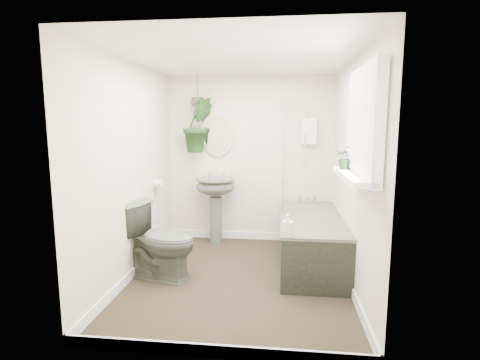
# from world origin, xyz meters

# --- Properties ---
(floor) EXTENTS (2.30, 2.80, 0.02)m
(floor) POSITION_xyz_m (0.00, 0.00, -0.01)
(floor) COLOR black
(floor) RESTS_ON ground
(ceiling) EXTENTS (2.30, 2.80, 0.02)m
(ceiling) POSITION_xyz_m (0.00, 0.00, 2.31)
(ceiling) COLOR white
(ceiling) RESTS_ON ground
(wall_back) EXTENTS (2.30, 0.02, 2.30)m
(wall_back) POSITION_xyz_m (0.00, 1.41, 1.15)
(wall_back) COLOR white
(wall_back) RESTS_ON ground
(wall_front) EXTENTS (2.30, 0.02, 2.30)m
(wall_front) POSITION_xyz_m (0.00, -1.41, 1.15)
(wall_front) COLOR white
(wall_front) RESTS_ON ground
(wall_left) EXTENTS (0.02, 2.80, 2.30)m
(wall_left) POSITION_xyz_m (-1.16, 0.00, 1.15)
(wall_left) COLOR white
(wall_left) RESTS_ON ground
(wall_right) EXTENTS (0.02, 2.80, 2.30)m
(wall_right) POSITION_xyz_m (1.16, 0.00, 1.15)
(wall_right) COLOR white
(wall_right) RESTS_ON ground
(skirting) EXTENTS (2.30, 2.80, 0.10)m
(skirting) POSITION_xyz_m (0.00, 0.00, 0.05)
(skirting) COLOR white
(skirting) RESTS_ON floor
(bathtub) EXTENTS (0.72, 1.72, 0.58)m
(bathtub) POSITION_xyz_m (0.80, 0.50, 0.29)
(bathtub) COLOR #4D5246
(bathtub) RESTS_ON floor
(bath_screen) EXTENTS (0.04, 0.72, 1.40)m
(bath_screen) POSITION_xyz_m (0.47, 0.99, 1.28)
(bath_screen) COLOR silver
(bath_screen) RESTS_ON bathtub
(shower_box) EXTENTS (0.20, 0.10, 0.35)m
(shower_box) POSITION_xyz_m (0.80, 1.34, 1.55)
(shower_box) COLOR white
(shower_box) RESTS_ON wall_back
(oval_mirror) EXTENTS (0.46, 0.03, 0.62)m
(oval_mirror) POSITION_xyz_m (-0.45, 1.37, 1.50)
(oval_mirror) COLOR #CBB989
(oval_mirror) RESTS_ON wall_back
(wall_sconce) EXTENTS (0.04, 0.04, 0.22)m
(wall_sconce) POSITION_xyz_m (-0.85, 1.36, 1.40)
(wall_sconce) COLOR black
(wall_sconce) RESTS_ON wall_back
(toilet_roll_holder) EXTENTS (0.11, 0.11, 0.11)m
(toilet_roll_holder) POSITION_xyz_m (-1.10, 0.70, 0.90)
(toilet_roll_holder) COLOR white
(toilet_roll_holder) RESTS_ON wall_left
(window_recess) EXTENTS (0.08, 1.00, 0.90)m
(window_recess) POSITION_xyz_m (1.09, -0.70, 1.65)
(window_recess) COLOR white
(window_recess) RESTS_ON wall_right
(window_sill) EXTENTS (0.18, 1.00, 0.04)m
(window_sill) POSITION_xyz_m (1.02, -0.70, 1.23)
(window_sill) COLOR white
(window_sill) RESTS_ON wall_right
(window_blinds) EXTENTS (0.01, 0.86, 0.76)m
(window_blinds) POSITION_xyz_m (1.04, -0.70, 1.65)
(window_blinds) COLOR white
(window_blinds) RESTS_ON wall_right
(toilet) EXTENTS (0.90, 0.66, 0.83)m
(toilet) POSITION_xyz_m (-0.85, -0.06, 0.41)
(toilet) COLOR #4D5246
(toilet) RESTS_ON floor
(pedestal_sink) EXTENTS (0.63, 0.57, 0.92)m
(pedestal_sink) POSITION_xyz_m (-0.45, 1.17, 0.46)
(pedestal_sink) COLOR #4D5246
(pedestal_sink) RESTS_ON floor
(sill_plant) EXTENTS (0.20, 0.18, 0.21)m
(sill_plant) POSITION_xyz_m (1.02, -0.40, 1.36)
(sill_plant) COLOR black
(sill_plant) RESTS_ON window_sill
(hanging_plant) EXTENTS (0.50, 0.45, 0.74)m
(hanging_plant) POSITION_xyz_m (-0.70, 1.25, 1.63)
(hanging_plant) COLOR black
(hanging_plant) RESTS_ON ceiling
(soap_bottle) EXTENTS (0.11, 0.11, 0.21)m
(soap_bottle) POSITION_xyz_m (0.51, -0.29, 0.69)
(soap_bottle) COLOR #2C2223
(soap_bottle) RESTS_ON bathtub
(hanging_pot) EXTENTS (0.16, 0.16, 0.12)m
(hanging_pot) POSITION_xyz_m (-0.70, 1.25, 1.94)
(hanging_pot) COLOR #42332A
(hanging_pot) RESTS_ON ceiling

